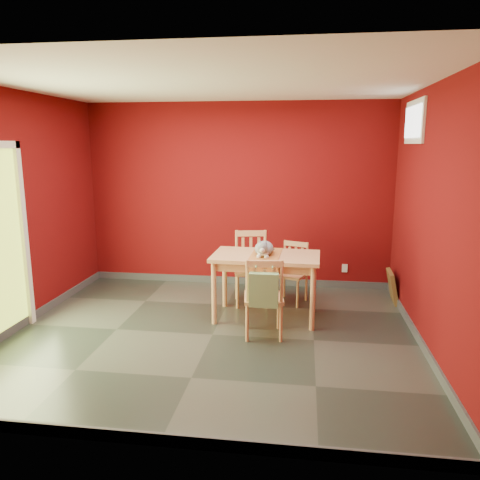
# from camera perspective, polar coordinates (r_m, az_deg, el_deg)

# --- Properties ---
(ground) EXTENTS (4.50, 4.50, 0.00)m
(ground) POSITION_cam_1_polar(r_m,az_deg,el_deg) (5.36, -3.37, -11.44)
(ground) COLOR #2D342D
(ground) RESTS_ON ground
(room_shell) EXTENTS (4.50, 4.50, 4.50)m
(room_shell) POSITION_cam_1_polar(r_m,az_deg,el_deg) (5.34, -3.38, -10.94)
(room_shell) COLOR #5D090A
(room_shell) RESTS_ON ground
(window) EXTENTS (0.05, 0.90, 0.50)m
(window) POSITION_cam_1_polar(r_m,az_deg,el_deg) (5.97, 20.47, 13.34)
(window) COLOR white
(window) RESTS_ON room_shell
(outlet_plate) EXTENTS (0.08, 0.02, 0.12)m
(outlet_plate) POSITION_cam_1_polar(r_m,az_deg,el_deg) (7.08, 12.64, -3.37)
(outlet_plate) COLOR silver
(outlet_plate) RESTS_ON room_shell
(dining_table) EXTENTS (1.30, 0.79, 0.80)m
(dining_table) POSITION_cam_1_polar(r_m,az_deg,el_deg) (5.64, 3.17, -2.77)
(dining_table) COLOR tan
(dining_table) RESTS_ON ground
(table_runner) EXTENTS (0.37, 0.73, 0.36)m
(table_runner) POSITION_cam_1_polar(r_m,az_deg,el_deg) (5.51, 3.07, -2.63)
(table_runner) COLOR #B4652E
(table_runner) RESTS_ON dining_table
(chair_far_left) EXTENTS (0.52, 0.52, 0.96)m
(chair_far_left) POSITION_cam_1_polar(r_m,az_deg,el_deg) (6.23, 1.40, -3.32)
(chair_far_left) COLOR tan
(chair_far_left) RESTS_ON ground
(chair_far_right) EXTENTS (0.49, 0.49, 0.81)m
(chair_far_right) POSITION_cam_1_polar(r_m,az_deg,el_deg) (6.33, 6.37, -3.88)
(chair_far_right) COLOR tan
(chair_far_right) RESTS_ON ground
(chair_near) EXTENTS (0.47, 0.47, 0.91)m
(chair_near) POSITION_cam_1_polar(r_m,az_deg,el_deg) (5.15, 2.91, -6.89)
(chair_near) COLOR tan
(chair_near) RESTS_ON ground
(tote_bag) EXTENTS (0.31, 0.18, 0.43)m
(tote_bag) POSITION_cam_1_polar(r_m,az_deg,el_deg) (4.90, 2.91, -6.10)
(tote_bag) COLOR #739A63
(tote_bag) RESTS_ON chair_near
(cat) EXTENTS (0.32, 0.50, 0.23)m
(cat) POSITION_cam_1_polar(r_m,az_deg,el_deg) (5.57, 2.96, -0.68)
(cat) COLOR slate
(cat) RESTS_ON table_runner
(picture_frame) EXTENTS (0.16, 0.43, 0.43)m
(picture_frame) POSITION_cam_1_polar(r_m,az_deg,el_deg) (6.65, 18.07, -5.42)
(picture_frame) COLOR brown
(picture_frame) RESTS_ON ground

